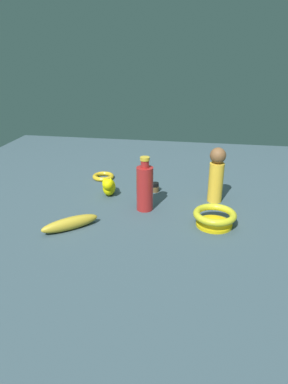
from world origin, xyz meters
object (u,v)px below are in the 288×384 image
(bottle_tall, at_px, (145,187))
(bowl, at_px, (215,217))
(person_figure_adult, at_px, (216,174))
(nail_polish_jar, at_px, (155,187))
(cat_figurine, at_px, (109,186))
(banana, at_px, (70,223))
(bangle, at_px, (103,176))

(bottle_tall, height_order, bowl, bottle_tall)
(person_figure_adult, xyz_separation_m, nail_polish_jar, (-0.24, 0.06, -0.09))
(bowl, bearing_deg, person_figure_adult, 88.98)
(cat_figurine, bearing_deg, bottle_tall, -32.60)
(person_figure_adult, xyz_separation_m, cat_figurine, (-0.42, -0.01, -0.07))
(bottle_tall, distance_m, nail_polish_jar, 0.19)
(person_figure_adult, height_order, banana, person_figure_adult)
(bowl, relative_size, cat_figurine, 1.18)
(person_figure_adult, relative_size, nail_polish_jar, 5.68)
(nail_polish_jar, bearing_deg, banana, -121.97)
(nail_polish_jar, relative_size, banana, 0.19)
(person_figure_adult, xyz_separation_m, banana, (-0.48, -0.31, -0.09))
(bottle_tall, height_order, person_figure_adult, person_figure_adult)
(person_figure_adult, height_order, bowl, person_figure_adult)
(banana, distance_m, bowl, 0.48)
(bowl, bearing_deg, bottle_tall, 161.05)
(bottle_tall, distance_m, cat_figurine, 0.20)
(person_figure_adult, height_order, bangle, person_figure_adult)
(bottle_tall, bearing_deg, bowl, -18.95)
(nail_polish_jar, distance_m, cat_figurine, 0.19)
(nail_polish_jar, bearing_deg, bangle, 156.24)
(banana, height_order, cat_figurine, cat_figurine)
(nail_polish_jar, xyz_separation_m, banana, (-0.23, -0.37, 0.00))
(bowl, bearing_deg, cat_figurine, 155.27)
(nail_polish_jar, bearing_deg, bottle_tall, -94.19)
(bangle, relative_size, cat_figurine, 0.80)
(nail_polish_jar, relative_size, cat_figurine, 0.31)
(person_figure_adult, bearing_deg, bangle, 161.32)
(bottle_tall, bearing_deg, bangle, 130.06)
(bowl, bearing_deg, bangle, 142.84)
(person_figure_adult, xyz_separation_m, bowl, (-0.00, -0.21, -0.08))
(bottle_tall, xyz_separation_m, cat_figurine, (-0.17, 0.11, -0.05))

